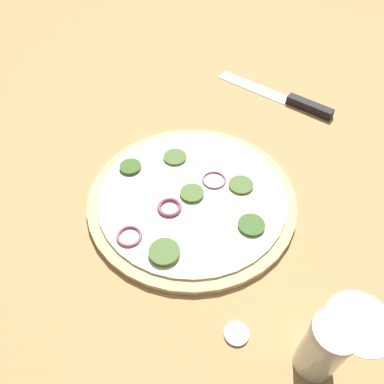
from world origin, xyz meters
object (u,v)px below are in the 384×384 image
object	(u,v)px
knife	(293,101)
loose_cap	(237,333)
spice_jar	(323,348)
pizza	(192,198)

from	to	relation	value
knife	loose_cap	distance (m)	0.52
knife	loose_cap	size ratio (longest dim) A/B	8.57
spice_jar	loose_cap	size ratio (longest dim) A/B	3.26
knife	pizza	bearing A→B (deg)	89.82
pizza	spice_jar	world-z (taller)	spice_jar
knife	spice_jar	world-z (taller)	spice_jar
pizza	spice_jar	xyz separation A→B (m)	(0.09, 0.28, 0.05)
pizza	loose_cap	size ratio (longest dim) A/B	10.69
pizza	spice_jar	size ratio (longest dim) A/B	3.28
pizza	knife	world-z (taller)	pizza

